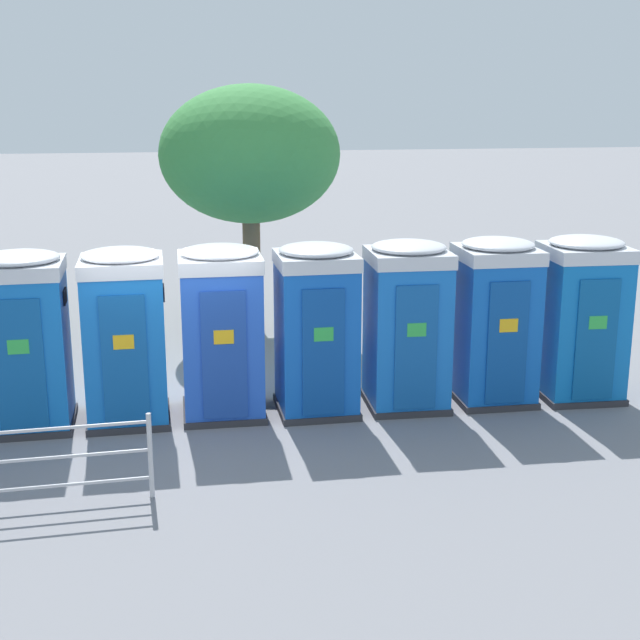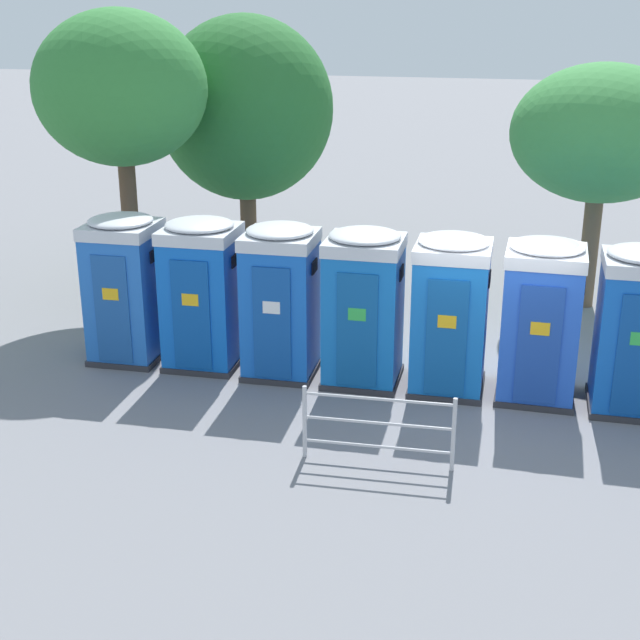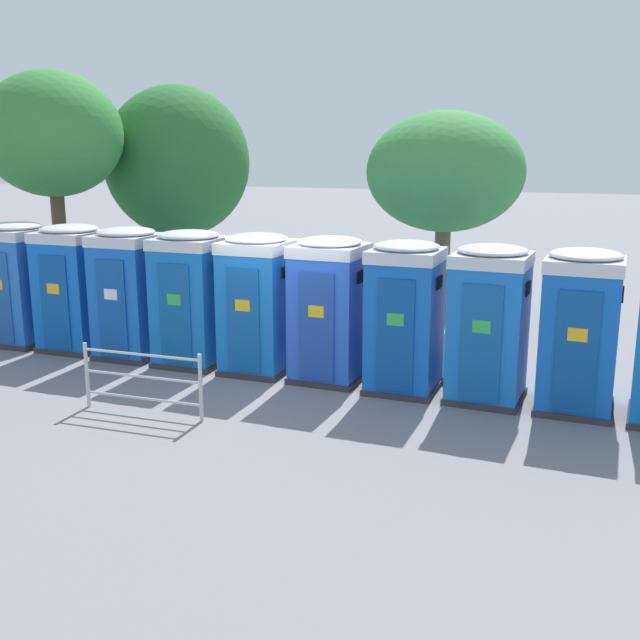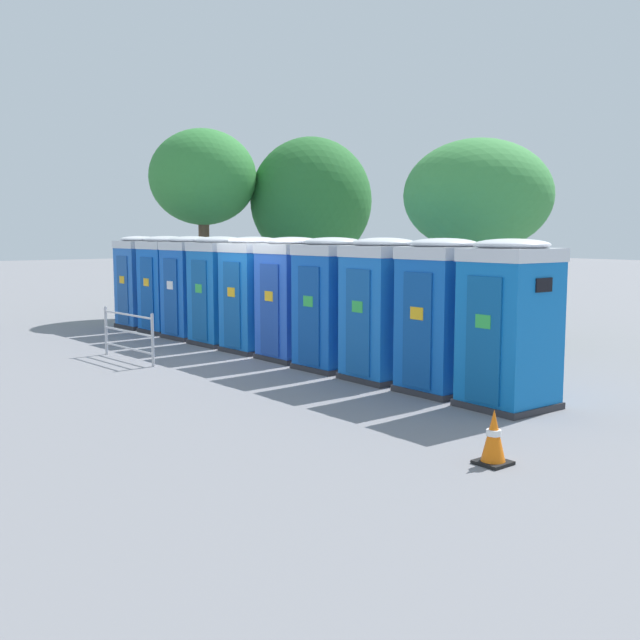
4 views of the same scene
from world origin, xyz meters
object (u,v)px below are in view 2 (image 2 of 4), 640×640
portapotty_3 (364,306)px  portapotty_4 (450,313)px  portapotty_5 (541,320)px  street_tree_2 (602,134)px  portapotty_2 (281,300)px  portapotty_0 (126,287)px  event_barrier (378,425)px  portapotty_1 (203,293)px  street_tree_0 (121,90)px  street_tree_1 (245,109)px  portapotty_6 (636,329)px

portapotty_3 → portapotty_4: size_ratio=1.00×
portapotty_5 → street_tree_2: size_ratio=0.53×
portapotty_2 → portapotty_5: same height
portapotty_0 → portapotty_3: 4.14m
portapotty_0 → portapotty_5: size_ratio=1.00×
event_barrier → street_tree_2: bearing=68.9°
portapotty_1 → street_tree_0: street_tree_0 is taller
portapotty_3 → street_tree_2: bearing=52.9°
portapotty_2 → street_tree_1: street_tree_1 is taller
portapotty_1 → portapotty_2: 1.38m
portapotty_5 → event_barrier: bearing=-126.5°
street_tree_0 → street_tree_2: 9.22m
street_tree_0 → portapotty_5: bearing=-18.2°
portapotty_6 → street_tree_0: size_ratio=0.44×
portapotty_2 → portapotty_5: size_ratio=1.00×
portapotty_2 → portapotty_4: same height
portapotty_4 → portapotty_5: same height
portapotty_0 → portapotty_3: size_ratio=1.00×
portapotty_0 → portapotty_6: (8.28, -0.05, -0.00)m
portapotty_2 → street_tree_0: bearing=145.5°
street_tree_2 → event_barrier: 8.57m
portapotty_3 → portapotty_6: bearing=-0.7°
street_tree_0 → street_tree_1: street_tree_0 is taller
portapotty_3 → street_tree_1: size_ratio=0.45×
street_tree_1 → street_tree_2: street_tree_1 is taller
portapotty_0 → street_tree_0: 4.18m
portapotty_4 → event_barrier: (-0.63, -2.70, -0.72)m
portapotty_2 → portapotty_3: (1.38, 0.01, -0.00)m
street_tree_1 → portapotty_5: bearing=-41.0°
portapotty_4 → event_barrier: size_ratio=1.23×
portapotty_5 → street_tree_2: bearing=79.5°
street_tree_2 → event_barrier: (-2.90, -7.52, -2.90)m
portapotty_0 → portapotty_2: 2.76m
street_tree_0 → portapotty_2: bearing=-34.5°
portapotty_3 → portapotty_5: 2.76m
event_barrier → portapotty_0: bearing=151.2°
portapotty_4 → street_tree_1: size_ratio=0.45×
street_tree_2 → portapotty_3: bearing=-127.1°
portapotty_6 → street_tree_0: street_tree_0 is taller
portapotty_3 → portapotty_5: (2.76, 0.04, 0.00)m
portapotty_4 → street_tree_2: street_tree_2 is taller
portapotty_1 → portapotty_5: same height
street_tree_2 → event_barrier: size_ratio=2.34×
portapotty_6 → street_tree_1: bearing=143.9°
portapotty_2 → portapotty_5: bearing=0.6°
street_tree_2 → event_barrier: bearing=-111.1°
portapotty_6 → event_barrier: bearing=-142.2°
portapotty_6 → street_tree_2: (-0.49, 4.88, 2.19)m
portapotty_4 → street_tree_1: 8.15m
portapotty_1 → street_tree_1: size_ratio=0.45×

